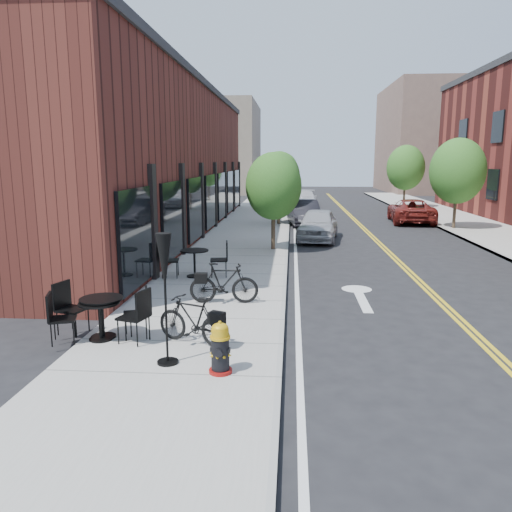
{
  "coord_description": "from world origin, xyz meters",
  "views": [
    {
      "loc": [
        0.13,
        -10.63,
        3.6
      ],
      "look_at": [
        -0.84,
        2.87,
        1.0
      ],
      "focal_mm": 35.0,
      "sensor_mm": 36.0,
      "label": 1
    }
  ],
  "objects": [
    {
      "name": "tree_far_b",
      "position": [
        8.6,
        16.0,
        3.06
      ],
      "size": [
        2.8,
        2.8,
        4.62
      ],
      "color": "#382B1E",
      "rests_on": "sidewalk_far"
    },
    {
      "name": "parked_car_b",
      "position": [
        0.8,
        17.39,
        0.71
      ],
      "size": [
        1.99,
        4.48,
        1.43
      ],
      "primitive_type": "imported",
      "rotation": [
        0.0,
        0.0,
        0.11
      ],
      "color": "black",
      "rests_on": "ground"
    },
    {
      "name": "parked_car_far",
      "position": [
        7.08,
        19.09,
        0.69
      ],
      "size": [
        2.7,
        5.17,
        1.39
      ],
      "primitive_type": "imported",
      "rotation": [
        0.0,
        0.0,
        3.06
      ],
      "color": "maroon",
      "rests_on": "ground"
    },
    {
      "name": "sidewalk_near",
      "position": [
        -2.0,
        10.0,
        0.06
      ],
      "size": [
        4.0,
        70.0,
        0.12
      ],
      "primitive_type": "cube",
      "color": "#9E9B93",
      "rests_on": "ground"
    },
    {
      "name": "tree_near_b",
      "position": [
        -0.6,
        17.0,
        2.71
      ],
      "size": [
        2.3,
        2.3,
        3.98
      ],
      "color": "#382B1E",
      "rests_on": "sidewalk_near"
    },
    {
      "name": "bg_building_left",
      "position": [
        -8.0,
        48.0,
        5.0
      ],
      "size": [
        8.0,
        14.0,
        10.0
      ],
      "primitive_type": "cube",
      "color": "#726656",
      "rests_on": "ground"
    },
    {
      "name": "fire_hydrant",
      "position": [
        -1.02,
        -2.89,
        0.54
      ],
      "size": [
        0.46,
        0.46,
        0.89
      ],
      "rotation": [
        0.0,
        0.0,
        -0.2
      ],
      "color": "maroon",
      "rests_on": "sidewalk_near"
    },
    {
      "name": "patio_umbrella",
      "position": [
        -2.0,
        -2.56,
        1.76
      ],
      "size": [
        0.37,
        0.37,
        2.29
      ],
      "color": "black",
      "rests_on": "sidewalk_near"
    },
    {
      "name": "bistro_set_c",
      "position": [
        -2.79,
        3.98,
        0.66
      ],
      "size": [
        2.03,
        0.97,
        1.07
      ],
      "rotation": [
        0.0,
        0.0,
        0.14
      ],
      "color": "black",
      "rests_on": "sidewalk_near"
    },
    {
      "name": "tree_near_d",
      "position": [
        -0.6,
        33.0,
        2.79
      ],
      "size": [
        2.4,
        2.4,
        4.11
      ],
      "color": "#382B1E",
      "rests_on": "sidewalk_near"
    },
    {
      "name": "building_near",
      "position": [
        -6.5,
        14.0,
        3.5
      ],
      "size": [
        5.0,
        28.0,
        7.0
      ],
      "primitive_type": "cube",
      "color": "#471C16",
      "rests_on": "ground"
    },
    {
      "name": "ground",
      "position": [
        0.0,
        0.0,
        0.0
      ],
      "size": [
        120.0,
        120.0,
        0.0
      ],
      "primitive_type": "plane",
      "color": "black",
      "rests_on": "ground"
    },
    {
      "name": "tree_near_c",
      "position": [
        -0.6,
        25.0,
        2.53
      ],
      "size": [
        2.1,
        2.1,
        3.67
      ],
      "color": "#382B1E",
      "rests_on": "sidewalk_near"
    },
    {
      "name": "bicycle_right",
      "position": [
        -1.52,
        1.21,
        0.63
      ],
      "size": [
        1.73,
        0.59,
        1.02
      ],
      "primitive_type": "imported",
      "rotation": [
        0.0,
        0.0,
        1.64
      ],
      "color": "black",
      "rests_on": "sidewalk_near"
    },
    {
      "name": "parked_car_a",
      "position": [
        1.33,
        12.13,
        0.72
      ],
      "size": [
        2.24,
        4.41,
        1.44
      ],
      "primitive_type": "imported",
      "rotation": [
        0.0,
        0.0,
        -0.13
      ],
      "color": "#A8ABB0",
      "rests_on": "ground"
    },
    {
      "name": "bicycle_left",
      "position": [
        -1.73,
        -1.61,
        0.6
      ],
      "size": [
        1.65,
        1.04,
        0.96
      ],
      "primitive_type": "imported",
      "rotation": [
        0.0,
        0.0,
        -1.97
      ],
      "color": "black",
      "rests_on": "sidewalk_near"
    },
    {
      "name": "tree_near_a",
      "position": [
        -0.6,
        9.0,
        2.6
      ],
      "size": [
        2.2,
        2.2,
        3.81
      ],
      "color": "#382B1E",
      "rests_on": "sidewalk_near"
    },
    {
      "name": "bistro_set_b",
      "position": [
        -3.6,
        -1.51,
        0.62
      ],
      "size": [
        1.89,
        1.0,
        0.99
      ],
      "rotation": [
        0.0,
        0.0,
        0.3
      ],
      "color": "black",
      "rests_on": "sidewalk_near"
    },
    {
      "name": "parked_car_c",
      "position": [
        1.13,
        28.42,
        0.65
      ],
      "size": [
        1.95,
        4.54,
        1.3
      ],
      "primitive_type": "imported",
      "rotation": [
        0.0,
        0.0,
        -0.03
      ],
      "color": "silver",
      "rests_on": "ground"
    },
    {
      "name": "bistro_set_a",
      "position": [
        -3.6,
        -1.39,
        0.65
      ],
      "size": [
        2.02,
        1.05,
        1.06
      ],
      "rotation": [
        0.0,
        0.0,
        -0.28
      ],
      "color": "black",
      "rests_on": "sidewalk_near"
    },
    {
      "name": "bg_building_right",
      "position": [
        16.0,
        50.0,
        6.0
      ],
      "size": [
        10.0,
        16.0,
        12.0
      ],
      "primitive_type": "cube",
      "color": "brown",
      "rests_on": "ground"
    },
    {
      "name": "tree_far_c",
      "position": [
        8.6,
        28.0,
        3.06
      ],
      "size": [
        2.8,
        2.8,
        4.62
      ],
      "color": "#382B1E",
      "rests_on": "sidewalk_far"
    }
  ]
}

